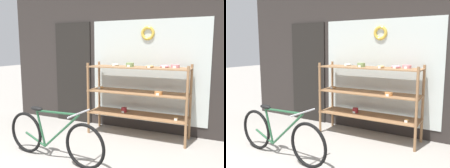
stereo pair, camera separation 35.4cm
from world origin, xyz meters
The scene contains 3 objects.
storefront_facade centered at (-0.04, 2.91, 1.60)m, with size 5.83×0.13×3.27m.
display_case centered at (0.14, 2.53, 0.82)m, with size 1.81×0.49×1.33m.
bicycle centered at (-0.65, 1.12, 0.34)m, with size 1.72×0.46×0.76m.
Camera 2 is at (1.83, -1.45, 1.62)m, focal length 40.00 mm.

